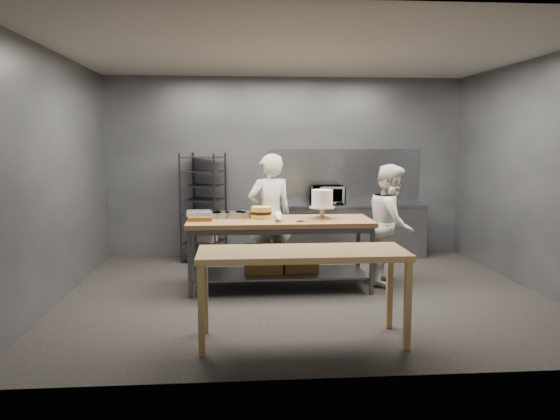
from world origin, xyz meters
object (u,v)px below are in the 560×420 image
object	(u,v)px
near_counter	(302,259)
chef_behind	(270,216)
speed_rack	(204,208)
chef_right	(391,224)
microwave	(328,195)
layer_cake	(261,213)
frosted_cake_stand	(322,200)
work_table	(279,245)

from	to	relation	value
near_counter	chef_behind	xyz separation A→B (m)	(-0.15, 2.60, 0.07)
speed_rack	chef_right	xyz separation A→B (m)	(2.63, -1.63, -0.04)
microwave	layer_cake	xyz separation A→B (m)	(-1.18, -1.80, -0.05)
near_counter	speed_rack	distance (m)	3.91
chef_right	speed_rack	bearing A→B (deg)	78.63
speed_rack	frosted_cake_stand	size ratio (longest dim) A/B	4.59
layer_cake	speed_rack	bearing A→B (deg)	116.49
near_counter	layer_cake	size ratio (longest dim) A/B	7.36
near_counter	layer_cake	bearing A→B (deg)	98.39
chef_behind	frosted_cake_stand	xyz separation A→B (m)	(0.65, -0.63, 0.28)
speed_rack	microwave	size ratio (longest dim) A/B	3.23
chef_behind	frosted_cake_stand	bearing A→B (deg)	121.46
chef_behind	near_counter	bearing A→B (deg)	79.04
work_table	chef_right	xyz separation A→B (m)	(1.54, 0.15, 0.24)
near_counter	frosted_cake_stand	world-z (taller)	frosted_cake_stand
work_table	chef_behind	size ratio (longest dim) A/B	1.36
chef_behind	chef_right	world-z (taller)	chef_behind
layer_cake	work_table	bearing A→B (deg)	-13.45
near_counter	microwave	size ratio (longest dim) A/B	3.69
work_table	layer_cake	world-z (taller)	layer_cake
speed_rack	frosted_cake_stand	world-z (taller)	speed_rack
work_table	layer_cake	xyz separation A→B (m)	(-0.23, 0.06, 0.43)
chef_right	microwave	xyz separation A→B (m)	(-0.59, 1.71, 0.24)
chef_behind	microwave	size ratio (longest dim) A/B	3.25
work_table	frosted_cake_stand	size ratio (longest dim) A/B	6.29
microwave	speed_rack	bearing A→B (deg)	-177.75
near_counter	frosted_cake_stand	bearing A→B (deg)	75.70
microwave	chef_right	bearing A→B (deg)	-70.90
work_table	chef_behind	bearing A→B (deg)	97.52
chef_behind	chef_right	bearing A→B (deg)	148.93
speed_rack	frosted_cake_stand	distance (m)	2.44
near_counter	chef_right	size ratio (longest dim) A/B	1.23
chef_behind	microwave	distance (m)	1.60
work_table	microwave	bearing A→B (deg)	62.86
frosted_cake_stand	work_table	bearing A→B (deg)	-179.66
chef_right	microwave	distance (m)	1.82
chef_behind	work_table	bearing A→B (deg)	83.30
chef_right	microwave	world-z (taller)	chef_right
speed_rack	layer_cake	xyz separation A→B (m)	(0.86, -1.72, 0.14)
speed_rack	near_counter	bearing A→B (deg)	-72.85
chef_behind	layer_cake	world-z (taller)	chef_behind
work_table	speed_rack	world-z (taller)	speed_rack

